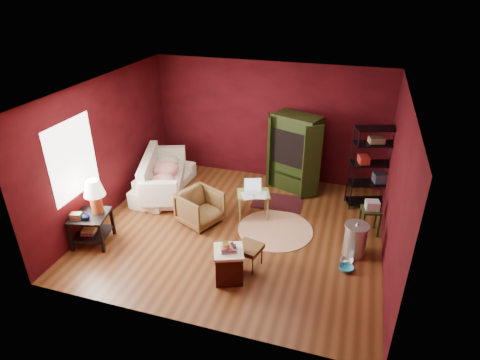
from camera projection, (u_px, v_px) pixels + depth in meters
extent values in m
cube|color=brown|center=(237.00, 229.00, 7.96)|extent=(5.50, 5.00, 0.02)
cube|color=white|center=(236.00, 89.00, 6.65)|extent=(5.50, 5.00, 0.02)
cube|color=#4F0B10|center=(269.00, 122.00, 9.43)|extent=(5.50, 0.02, 2.80)
cube|color=#4F0B10|center=(179.00, 245.00, 5.18)|extent=(5.50, 0.02, 2.80)
cube|color=#4F0B10|center=(105.00, 148.00, 8.02)|extent=(0.02, 5.00, 2.80)
cube|color=#4F0B10|center=(397.00, 187.00, 6.59)|extent=(0.02, 5.00, 2.80)
cube|color=white|center=(73.00, 159.00, 7.07)|extent=(0.02, 1.20, 1.40)
imported|color=white|center=(164.00, 177.00, 9.14)|extent=(0.62, 1.93, 0.75)
imported|color=black|center=(200.00, 206.00, 7.99)|extent=(0.94, 0.96, 0.76)
imported|color=silver|center=(347.00, 257.00, 6.99)|extent=(0.23, 0.09, 0.22)
imported|color=#2AA2C4|center=(347.00, 264.00, 6.80)|extent=(0.26, 0.11, 0.25)
imported|color=#0E1946|center=(86.00, 216.00, 7.13)|extent=(0.14, 0.15, 0.14)
imported|color=#F5DF77|center=(226.00, 245.00, 6.32)|extent=(0.15, 0.13, 0.13)
cube|color=black|center=(89.00, 216.00, 7.31)|extent=(0.77, 0.77, 0.04)
cube|color=black|center=(93.00, 234.00, 7.49)|extent=(0.72, 0.72, 0.03)
cube|color=black|center=(70.00, 237.00, 7.20)|extent=(0.06, 0.06, 0.59)
cube|color=black|center=(101.00, 238.00, 7.17)|extent=(0.06, 0.06, 0.59)
cube|color=black|center=(83.00, 220.00, 7.71)|extent=(0.06, 0.06, 0.59)
cube|color=black|center=(112.00, 221.00, 7.68)|extent=(0.06, 0.06, 0.59)
cylinder|color=#C35623|center=(97.00, 204.00, 7.30)|extent=(0.26, 0.26, 0.36)
cone|color=#F2E5C6|center=(94.00, 188.00, 7.15)|extent=(0.46, 0.46, 0.30)
cube|color=olive|center=(76.00, 216.00, 7.13)|extent=(0.22, 0.17, 0.13)
cube|color=#BE2F38|center=(90.00, 231.00, 7.47)|extent=(0.30, 0.34, 0.03)
cube|color=#2F7FBE|center=(90.00, 230.00, 7.45)|extent=(0.30, 0.34, 0.03)
cube|color=gold|center=(90.00, 228.00, 7.43)|extent=(0.30, 0.34, 0.03)
cube|color=white|center=(165.00, 182.00, 9.14)|extent=(1.35, 2.01, 0.39)
cube|color=white|center=(149.00, 172.00, 9.01)|extent=(0.78, 1.81, 0.78)
cube|color=white|center=(159.00, 194.00, 8.22)|extent=(0.80, 0.42, 0.54)
cube|color=white|center=(169.00, 157.00, 9.87)|extent=(0.80, 0.42, 0.54)
ellipsoid|color=#FF3124|center=(163.00, 181.00, 8.52)|extent=(0.65, 0.65, 0.27)
ellipsoid|color=#FF3124|center=(166.00, 169.00, 8.99)|extent=(0.72, 0.72, 0.31)
ellipsoid|color=white|center=(169.00, 161.00, 9.44)|extent=(0.60, 0.60, 0.25)
cube|color=#3F180E|center=(229.00, 266.00, 6.55)|extent=(0.57, 0.57, 0.53)
cube|color=white|center=(229.00, 252.00, 6.42)|extent=(0.61, 0.61, 0.05)
cube|color=beige|center=(229.00, 250.00, 6.40)|extent=(0.31, 0.27, 0.02)
cube|color=teal|center=(229.00, 249.00, 6.39)|extent=(0.30, 0.28, 0.02)
cube|color=#C24859|center=(229.00, 248.00, 6.38)|extent=(0.28, 0.24, 0.02)
cube|color=black|center=(233.00, 245.00, 6.41)|extent=(0.14, 0.15, 0.02)
cube|color=black|center=(249.00, 248.00, 6.79)|extent=(0.49, 0.49, 0.08)
cube|color=black|center=(249.00, 250.00, 6.82)|extent=(0.44, 0.44, 0.02)
cylinder|color=black|center=(236.00, 260.00, 6.84)|extent=(0.02, 0.02, 0.34)
cylinder|color=black|center=(253.00, 266.00, 6.69)|extent=(0.02, 0.02, 0.34)
cylinder|color=black|center=(245.00, 250.00, 7.09)|extent=(0.02, 0.02, 0.34)
cylinder|color=black|center=(262.00, 256.00, 6.94)|extent=(0.02, 0.02, 0.34)
cylinder|color=#F4E9CB|center=(275.00, 230.00, 7.92)|extent=(1.76, 1.76, 0.01)
cube|color=#53161C|center=(277.00, 202.00, 8.86)|extent=(1.13, 0.78, 0.01)
cube|color=#91AB4E|center=(253.00, 194.00, 8.12)|extent=(0.76, 0.65, 0.03)
cylinder|color=#91AB4E|center=(240.00, 210.00, 8.07)|extent=(0.05, 0.05, 0.54)
cylinder|color=#91AB4E|center=(268.00, 209.00, 8.10)|extent=(0.05, 0.05, 0.54)
cylinder|color=#91AB4E|center=(239.00, 201.00, 8.40)|extent=(0.05, 0.05, 0.54)
cylinder|color=#91AB4E|center=(266.00, 200.00, 8.42)|extent=(0.05, 0.05, 0.54)
cube|color=silver|center=(253.00, 192.00, 8.14)|extent=(0.40, 0.34, 0.02)
cube|color=silver|center=(253.00, 184.00, 8.19)|extent=(0.35, 0.19, 0.23)
cube|color=white|center=(247.00, 196.00, 8.01)|extent=(0.36, 0.39, 0.00)
cube|color=white|center=(261.00, 195.00, 8.04)|extent=(0.28, 0.36, 0.00)
cube|color=#22300D|center=(295.00, 153.00, 9.09)|extent=(1.16, 0.88, 1.77)
cube|color=black|center=(294.00, 146.00, 8.94)|extent=(0.93, 0.69, 0.79)
cube|color=#22300D|center=(268.00, 150.00, 9.21)|extent=(0.15, 0.42, 1.68)
cube|color=#22300D|center=(312.00, 163.00, 8.61)|extent=(0.37, 0.28, 1.68)
cube|color=#2B2C2F|center=(294.00, 150.00, 9.02)|extent=(0.71, 0.64, 0.49)
cube|color=black|center=(289.00, 153.00, 8.85)|extent=(0.44, 0.17, 0.37)
cube|color=#22300D|center=(293.00, 172.00, 9.28)|extent=(0.95, 0.73, 0.05)
cylinder|color=black|center=(354.00, 172.00, 8.20)|extent=(0.03, 0.03, 1.79)
cylinder|color=black|center=(395.00, 172.00, 8.22)|extent=(0.03, 0.03, 1.79)
cylinder|color=black|center=(350.00, 165.00, 8.52)|extent=(0.03, 0.03, 1.79)
cylinder|color=black|center=(389.00, 164.00, 8.53)|extent=(0.03, 0.03, 1.79)
cube|color=black|center=(366.00, 201.00, 8.73)|extent=(0.95, 0.64, 0.02)
cube|color=black|center=(369.00, 183.00, 8.53)|extent=(0.95, 0.64, 0.02)
cube|color=black|center=(373.00, 164.00, 8.32)|extent=(0.95, 0.64, 0.02)
cube|color=black|center=(376.00, 144.00, 8.11)|extent=(0.95, 0.64, 0.02)
cube|color=black|center=(378.00, 128.00, 7.96)|extent=(0.95, 0.64, 0.02)
cube|color=maroon|center=(364.00, 159.00, 8.27)|extent=(0.27, 0.30, 0.16)
cube|color=#353441|center=(379.00, 178.00, 8.48)|extent=(0.31, 0.31, 0.20)
cube|color=#826B4E|center=(377.00, 140.00, 8.08)|extent=(0.35, 0.28, 0.12)
cube|color=#22300D|center=(371.00, 210.00, 7.62)|extent=(0.42, 0.42, 0.04)
cube|color=#22300D|center=(363.00, 225.00, 7.62)|extent=(0.04, 0.04, 0.51)
cube|color=#22300D|center=(379.00, 226.00, 7.60)|extent=(0.04, 0.04, 0.51)
cube|color=#22300D|center=(360.00, 217.00, 7.88)|extent=(0.04, 0.04, 0.51)
cube|color=#22300D|center=(376.00, 217.00, 7.86)|extent=(0.04, 0.04, 0.51)
cube|color=white|center=(372.00, 205.00, 7.57)|extent=(0.28, 0.24, 0.18)
cylinder|color=white|center=(355.00, 241.00, 7.11)|extent=(0.47, 0.47, 0.59)
cylinder|color=white|center=(357.00, 226.00, 6.97)|extent=(0.52, 0.52, 0.04)
sphere|color=white|center=(358.00, 224.00, 6.95)|extent=(0.07, 0.07, 0.06)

